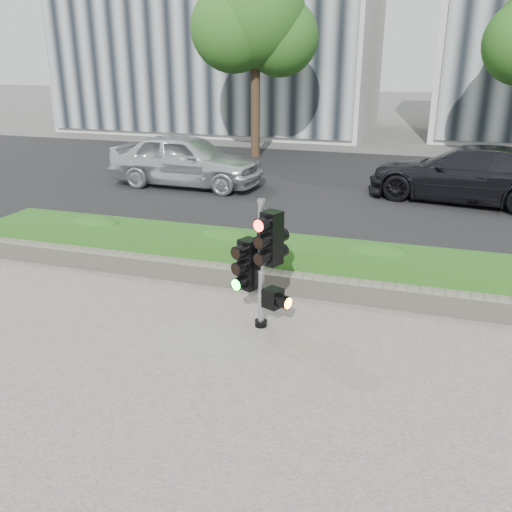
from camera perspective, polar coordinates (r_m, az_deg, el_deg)
name	(u,v)px	position (r m, az deg, el deg)	size (l,w,h in m)	color
ground	(245,346)	(7.65, -1.15, -9.47)	(120.00, 120.00, 0.00)	#51514C
sidewalk	(163,467)	(5.77, -9.76, -21.03)	(16.00, 11.00, 0.03)	#9E9389
road	(351,189)	(16.85, 9.96, 6.99)	(60.00, 13.00, 0.02)	black
curb	(298,265)	(10.37, 4.47, -0.90)	(60.00, 0.25, 0.12)	gray
stone_wall	(281,282)	(9.19, 2.66, -2.77)	(12.00, 0.32, 0.34)	gray
hedge	(291,260)	(9.72, 3.69, -0.41)	(12.00, 1.00, 0.68)	green
tree_left	(255,21)	(21.92, -0.06, 23.54)	(4.61, 4.03, 7.34)	black
traffic_signal	(264,258)	(7.69, 0.83, -0.26)	(0.72, 0.61, 1.94)	black
car_silver	(186,160)	(16.93, -7.34, 10.00)	(1.90, 4.71, 1.61)	silver
car_dark	(467,174)	(16.02, 21.33, 8.06)	(2.14, 5.26, 1.53)	black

